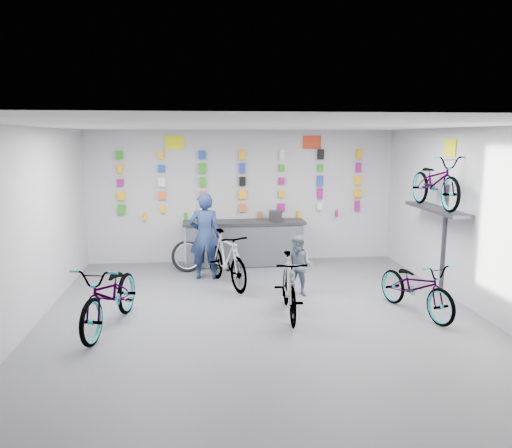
{
  "coord_description": "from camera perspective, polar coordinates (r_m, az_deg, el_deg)",
  "views": [
    {
      "loc": [
        -0.94,
        -7.32,
        2.83
      ],
      "look_at": [
        0.03,
        1.4,
        1.31
      ],
      "focal_mm": 35.0,
      "sensor_mm": 36.0,
      "label": 1
    }
  ],
  "objects": [
    {
      "name": "sign_right",
      "position": [
        11.58,
        6.41,
        9.26
      ],
      "size": [
        0.42,
        0.02,
        0.3
      ],
      "primitive_type": "cube",
      "color": "red",
      "rests_on": "wall_back"
    },
    {
      "name": "wall_back",
      "position": [
        11.44,
        -1.59,
        3.18
      ],
      "size": [
        7.0,
        0.0,
        7.0
      ],
      "primitive_type": "plane",
      "rotation": [
        1.57,
        0.0,
        0.0
      ],
      "color": "#BABABD",
      "rests_on": "floor"
    },
    {
      "name": "wall_front",
      "position": [
        3.7,
        8.97,
        -11.38
      ],
      "size": [
        7.0,
        0.0,
        7.0
      ],
      "primitive_type": "plane",
      "rotation": [
        -1.57,
        0.0,
        0.0
      ],
      "color": "#BABABD",
      "rests_on": "floor"
    },
    {
      "name": "bike_wall",
      "position": [
        9.52,
        19.84,
        4.59
      ],
      "size": [
        0.63,
        1.8,
        0.95
      ],
      "primitive_type": "imported",
      "color": "gray",
      "rests_on": "wall_bracket"
    },
    {
      "name": "counter",
      "position": [
        11.15,
        -1.36,
        -2.28
      ],
      "size": [
        2.7,
        0.66,
        1.0
      ],
      "color": "black",
      "rests_on": "floor"
    },
    {
      "name": "merch_wall",
      "position": [
        11.33,
        -1.66,
        4.61
      ],
      "size": [
        5.57,
        0.08,
        1.57
      ],
      "color": "#2A9719",
      "rests_on": "wall_back"
    },
    {
      "name": "wall_bracket",
      "position": [
        9.62,
        20.06,
        1.1
      ],
      "size": [
        0.39,
        1.9,
        2.0
      ],
      "color": "#333338",
      "rests_on": "wall_right"
    },
    {
      "name": "floor",
      "position": [
        7.9,
        0.92,
        -11.13
      ],
      "size": [
        8.0,
        8.0,
        0.0
      ],
      "primitive_type": "plane",
      "color": "#535258",
      "rests_on": "ground"
    },
    {
      "name": "bike_left",
      "position": [
        7.81,
        -16.28,
        -7.78
      ],
      "size": [
        1.1,
        2.08,
        1.04
      ],
      "primitive_type": "imported",
      "rotation": [
        0.0,
        0.0,
        -0.22
      ],
      "color": "gray",
      "rests_on": "floor"
    },
    {
      "name": "wall_right",
      "position": [
        8.66,
        24.58,
        0.12
      ],
      "size": [
        0.0,
        8.0,
        8.0
      ],
      "primitive_type": "plane",
      "rotation": [
        1.57,
        0.0,
        -1.57
      ],
      "color": "#BABABD",
      "rests_on": "floor"
    },
    {
      "name": "sign_side",
      "position": [
        9.6,
        21.3,
        8.12
      ],
      "size": [
        0.02,
        0.4,
        0.3
      ],
      "primitive_type": "cube",
      "color": "#E4EB11",
      "rests_on": "wall_right"
    },
    {
      "name": "bike_center",
      "position": [
        8.02,
        3.82,
        -7.07
      ],
      "size": [
        0.58,
        1.69,
        1.0
      ],
      "primitive_type": "imported",
      "rotation": [
        0.0,
        0.0,
        -0.07
      ],
      "color": "gray",
      "rests_on": "floor"
    },
    {
      "name": "clerk",
      "position": [
        10.06,
        -5.85,
        -1.38
      ],
      "size": [
        0.66,
        0.46,
        1.76
      ],
      "primitive_type": "imported",
      "rotation": [
        0.0,
        0.0,
        3.08
      ],
      "color": "navy",
      "rests_on": "floor"
    },
    {
      "name": "spare_wheel",
      "position": [
        10.79,
        -7.83,
        -3.66
      ],
      "size": [
        0.69,
        0.29,
        0.67
      ],
      "rotation": [
        0.0,
        0.0,
        0.0
      ],
      "color": "black",
      "rests_on": "floor"
    },
    {
      "name": "bike_service",
      "position": [
        9.59,
        -3.39,
        -3.99
      ],
      "size": [
        1.1,
        1.85,
        1.07
      ],
      "primitive_type": "imported",
      "rotation": [
        0.0,
        0.0,
        0.36
      ],
      "color": "gray",
      "rests_on": "floor"
    },
    {
      "name": "ceiling",
      "position": [
        7.38,
        0.99,
        11.17
      ],
      "size": [
        8.0,
        8.0,
        0.0
      ],
      "primitive_type": "plane",
      "rotation": [
        3.14,
        0.0,
        0.0
      ],
      "color": "white",
      "rests_on": "wall_back"
    },
    {
      "name": "bike_right",
      "position": [
        8.52,
        17.86,
        -6.82
      ],
      "size": [
        1.08,
        1.83,
        0.91
      ],
      "primitive_type": "imported",
      "rotation": [
        0.0,
        0.0,
        0.29
      ],
      "color": "gray",
      "rests_on": "floor"
    },
    {
      "name": "wall_left",
      "position": [
        7.87,
        -25.23,
        -0.83
      ],
      "size": [
        0.0,
        8.0,
        8.0
      ],
      "primitive_type": "plane",
      "rotation": [
        1.57,
        0.0,
        1.57
      ],
      "color": "#BABABD",
      "rests_on": "floor"
    },
    {
      "name": "register",
      "position": [
        11.13,
        2.23,
        0.96
      ],
      "size": [
        0.31,
        0.32,
        0.22
      ],
      "primitive_type": "cube",
      "rotation": [
        0.0,
        0.0,
        -0.09
      ],
      "color": "black",
      "rests_on": "counter"
    },
    {
      "name": "sign_left",
      "position": [
        11.31,
        -9.3,
        9.18
      ],
      "size": [
        0.42,
        0.02,
        0.3
      ],
      "primitive_type": "cube",
      "color": "#E4EB11",
      "rests_on": "wall_back"
    },
    {
      "name": "customer",
      "position": [
        9.04,
        4.9,
        -4.76
      ],
      "size": [
        0.68,
        0.63,
        1.11
      ],
      "primitive_type": "imported",
      "rotation": [
        0.0,
        0.0,
        -0.53
      ],
      "color": "slate",
      "rests_on": "floor"
    }
  ]
}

